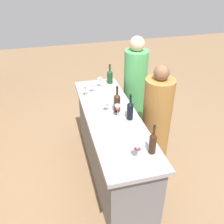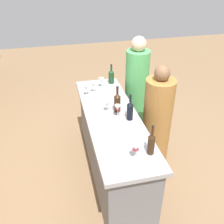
% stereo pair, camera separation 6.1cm
% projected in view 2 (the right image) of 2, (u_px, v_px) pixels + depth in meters
% --- Properties ---
extents(ground_plane, '(12.00, 12.00, 0.00)m').
position_uv_depth(ground_plane, '(112.00, 171.00, 3.59)').
color(ground_plane, '#846647').
extents(bar_counter, '(2.10, 0.63, 0.93)m').
position_uv_depth(bar_counter, '(112.00, 145.00, 3.34)').
color(bar_counter, slate).
rests_on(bar_counter, ground).
extents(wine_bottle_leftmost_amber_brown, '(0.07, 0.07, 0.32)m').
position_uv_depth(wine_bottle_leftmost_amber_brown, '(151.00, 143.00, 2.45)').
color(wine_bottle_leftmost_amber_brown, '#331E0F').
rests_on(wine_bottle_leftmost_amber_brown, bar_counter).
extents(wine_bottle_second_left_near_black, '(0.07, 0.07, 0.33)m').
position_uv_depth(wine_bottle_second_left_near_black, '(130.00, 110.00, 2.97)').
color(wine_bottle_second_left_near_black, black).
rests_on(wine_bottle_second_left_near_black, bar_counter).
extents(wine_bottle_center_amber_brown, '(0.08, 0.08, 0.34)m').
position_uv_depth(wine_bottle_center_amber_brown, '(117.00, 102.00, 3.12)').
color(wine_bottle_center_amber_brown, '#331E0F').
rests_on(wine_bottle_center_amber_brown, bar_counter).
extents(wine_bottle_second_right_olive_green, '(0.08, 0.08, 0.29)m').
position_uv_depth(wine_bottle_second_right_olive_green, '(111.00, 76.00, 3.81)').
color(wine_bottle_second_right_olive_green, '#193D1E').
rests_on(wine_bottle_second_right_olive_green, bar_counter).
extents(wine_glass_near_left, '(0.07, 0.07, 0.16)m').
position_uv_depth(wine_glass_near_left, '(118.00, 109.00, 3.02)').
color(wine_glass_near_left, white).
rests_on(wine_glass_near_left, bar_counter).
extents(wine_glass_near_center, '(0.07, 0.07, 0.16)m').
position_uv_depth(wine_glass_near_center, '(136.00, 149.00, 2.39)').
color(wine_glass_near_center, white).
rests_on(wine_glass_near_center, bar_counter).
extents(wine_glass_near_right, '(0.07, 0.07, 0.15)m').
position_uv_depth(wine_glass_near_right, '(101.00, 81.00, 3.69)').
color(wine_glass_near_right, white).
rests_on(wine_glass_near_right, bar_counter).
extents(wine_glass_far_left, '(0.07, 0.07, 0.14)m').
position_uv_depth(wine_glass_far_left, '(107.00, 105.00, 3.12)').
color(wine_glass_far_left, white).
rests_on(wine_glass_far_left, bar_counter).
extents(wine_glass_far_center, '(0.07, 0.07, 0.15)m').
position_uv_depth(wine_glass_far_center, '(94.00, 85.00, 3.54)').
color(wine_glass_far_center, white).
rests_on(wine_glass_far_center, bar_counter).
extents(wine_glass_far_right, '(0.07, 0.07, 0.17)m').
position_uv_depth(wine_glass_far_right, '(86.00, 88.00, 3.45)').
color(wine_glass_far_right, white).
rests_on(wine_glass_far_right, bar_counter).
extents(person_left_guest, '(0.47, 0.47, 1.49)m').
position_uv_depth(person_left_guest, '(157.00, 123.00, 3.40)').
color(person_left_guest, '#9E6B33').
rests_on(person_left_guest, ground).
extents(person_center_guest, '(0.37, 0.37, 1.63)m').
position_uv_depth(person_center_guest, '(136.00, 93.00, 3.97)').
color(person_center_guest, '#4CA559').
rests_on(person_center_guest, ground).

